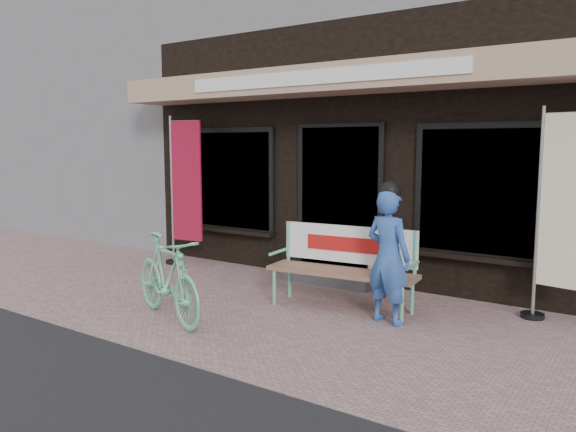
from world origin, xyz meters
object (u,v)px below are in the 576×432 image
Objects in this scene: bench at (345,261)px; bicycle at (167,278)px; nobori_red at (184,189)px; person at (388,254)px; nobori_cream at (561,213)px; menu_stand at (381,257)px.

bicycle is at bearing -137.94° from bench.
bicycle is 2.96m from nobori_red.
bench is at bearing -20.39° from nobori_red.
person reaches higher than bicycle.
nobori_cream is at bearing 13.77° from bench.
nobori_red is 5.39m from nobori_cream.
person is at bearing -135.56° from nobori_cream.
bench is 1.14× the size of bicycle.
bench is at bearing -21.58° from bicycle.
nobori_cream is (3.52, 2.29, 0.72)m from bicycle.
menu_stand is (-2.22, 0.36, -0.79)m from nobori_cream.
nobori_cream is (1.50, 1.02, 0.44)m from person.
bench is 3.36m from nobori_red.
nobori_red reaches higher than bicycle.
nobori_cream reaches higher than menu_stand.
person is at bearing -21.94° from nobori_red.
menu_stand is (3.17, 0.48, -0.81)m from nobori_red.
nobori_cream is (2.16, 0.78, 0.63)m from bench.
bicycle is 0.67× the size of nobori_red.
person is 0.65× the size of nobori_red.
menu_stand is at bearing -178.91° from nobori_cream.
nobori_cream reaches higher than bicycle.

